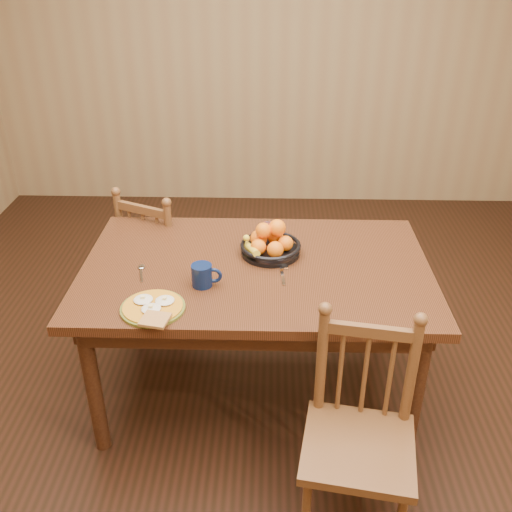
{
  "coord_description": "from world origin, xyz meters",
  "views": [
    {
      "loc": [
        0.07,
        -2.27,
        2.07
      ],
      "look_at": [
        0.0,
        0.0,
        0.8
      ],
      "focal_mm": 40.0,
      "sensor_mm": 36.0,
      "label": 1
    }
  ],
  "objects_px": {
    "chair_near": "(359,437)",
    "coffee_mug": "(203,275)",
    "breakfast_plate": "(153,308)",
    "chair_far": "(162,260)",
    "dining_table": "(256,281)",
    "fruit_bowl": "(270,244)"
  },
  "relations": [
    {
      "from": "dining_table",
      "to": "coffee_mug",
      "type": "distance_m",
      "value": 0.32
    },
    {
      "from": "coffee_mug",
      "to": "fruit_bowl",
      "type": "distance_m",
      "value": 0.41
    },
    {
      "from": "breakfast_plate",
      "to": "coffee_mug",
      "type": "bearing_deg",
      "value": 46.71
    },
    {
      "from": "dining_table",
      "to": "chair_near",
      "type": "distance_m",
      "value": 0.86
    },
    {
      "from": "dining_table",
      "to": "coffee_mug",
      "type": "height_order",
      "value": "coffee_mug"
    },
    {
      "from": "breakfast_plate",
      "to": "coffee_mug",
      "type": "distance_m",
      "value": 0.27
    },
    {
      "from": "chair_near",
      "to": "coffee_mug",
      "type": "distance_m",
      "value": 0.91
    },
    {
      "from": "coffee_mug",
      "to": "chair_near",
      "type": "bearing_deg",
      "value": -41.12
    },
    {
      "from": "chair_near",
      "to": "breakfast_plate",
      "type": "xyz_separation_m",
      "value": [
        -0.82,
        0.36,
        0.32
      ]
    },
    {
      "from": "coffee_mug",
      "to": "breakfast_plate",
      "type": "bearing_deg",
      "value": -133.29
    },
    {
      "from": "coffee_mug",
      "to": "fruit_bowl",
      "type": "height_order",
      "value": "fruit_bowl"
    },
    {
      "from": "chair_far",
      "to": "coffee_mug",
      "type": "distance_m",
      "value": 0.93
    },
    {
      "from": "chair_near",
      "to": "chair_far",
      "type": "bearing_deg",
      "value": 135.84
    },
    {
      "from": "chair_near",
      "to": "breakfast_plate",
      "type": "relative_size",
      "value": 3.04
    },
    {
      "from": "chair_near",
      "to": "fruit_bowl",
      "type": "bearing_deg",
      "value": 121.77
    },
    {
      "from": "fruit_bowl",
      "to": "coffee_mug",
      "type": "bearing_deg",
      "value": -134.33
    },
    {
      "from": "chair_near",
      "to": "coffee_mug",
      "type": "relative_size",
      "value": 6.77
    },
    {
      "from": "fruit_bowl",
      "to": "breakfast_plate",
      "type": "bearing_deg",
      "value": -133.92
    },
    {
      "from": "chair_far",
      "to": "fruit_bowl",
      "type": "bearing_deg",
      "value": 167.05
    },
    {
      "from": "chair_near",
      "to": "coffee_mug",
      "type": "xyz_separation_m",
      "value": [
        -0.63,
        0.55,
        0.36
      ]
    },
    {
      "from": "dining_table",
      "to": "coffee_mug",
      "type": "bearing_deg",
      "value": -141.69
    },
    {
      "from": "chair_near",
      "to": "coffee_mug",
      "type": "height_order",
      "value": "chair_near"
    }
  ]
}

